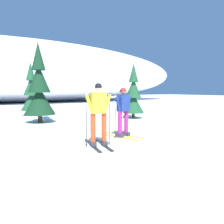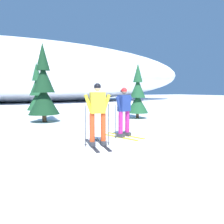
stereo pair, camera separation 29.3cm
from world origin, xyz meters
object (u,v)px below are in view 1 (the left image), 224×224
at_px(skier_yellow_jacket, 98,113).
at_px(pine_tree_center_left, 39,89).
at_px(pine_tree_center_right, 31,93).
at_px(pine_tree_far_right, 133,95).
at_px(skier_navy_jacket, 123,111).

relative_size(skier_yellow_jacket, pine_tree_center_left, 0.46).
height_order(pine_tree_center_left, pine_tree_center_right, pine_tree_center_left).
distance_m(pine_tree_center_left, pine_tree_center_right, 3.50).
distance_m(pine_tree_center_right, pine_tree_far_right, 6.62).
relative_size(skier_navy_jacket, pine_tree_center_left, 0.43).
bearing_deg(pine_tree_center_left, skier_yellow_jacket, -86.57).
height_order(skier_navy_jacket, pine_tree_center_left, pine_tree_center_left).
bearing_deg(pine_tree_center_right, pine_tree_center_left, -94.31).
bearing_deg(pine_tree_far_right, skier_yellow_jacket, -134.16).
relative_size(skier_yellow_jacket, pine_tree_far_right, 0.57).
height_order(skier_navy_jacket, pine_tree_center_right, pine_tree_center_right).
bearing_deg(skier_yellow_jacket, pine_tree_far_right, 45.84).
bearing_deg(pine_tree_center_right, skier_yellow_jacket, -89.44).
relative_size(pine_tree_center_left, pine_tree_far_right, 1.26).
xyz_separation_m(skier_yellow_jacket, pine_tree_far_right, (4.78, 4.92, 0.37)).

